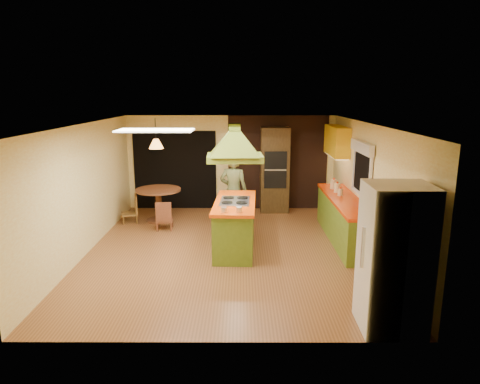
{
  "coord_description": "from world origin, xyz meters",
  "views": [
    {
      "loc": [
        0.27,
        -8.07,
        3.06
      ],
      "look_at": [
        0.25,
        0.2,
        1.15
      ],
      "focal_mm": 32.0,
      "sensor_mm": 36.0,
      "label": 1
    }
  ],
  "objects_px": {
    "refrigerator": "(394,258)",
    "dining_table": "(159,198)",
    "man": "(234,191)",
    "canister_large": "(337,188)",
    "kitchen_island": "(235,225)",
    "wall_oven": "(275,170)"
  },
  "relations": [
    {
      "from": "refrigerator",
      "to": "man",
      "type": "bearing_deg",
      "value": 118.06
    },
    {
      "from": "wall_oven",
      "to": "dining_table",
      "type": "height_order",
      "value": "wall_oven"
    },
    {
      "from": "kitchen_island",
      "to": "man",
      "type": "height_order",
      "value": "man"
    },
    {
      "from": "wall_oven",
      "to": "canister_large",
      "type": "distance_m",
      "value": 2.17
    },
    {
      "from": "refrigerator",
      "to": "canister_large",
      "type": "distance_m",
      "value": 4.05
    },
    {
      "from": "wall_oven",
      "to": "dining_table",
      "type": "distance_m",
      "value": 3.08
    },
    {
      "from": "man",
      "to": "wall_oven",
      "type": "height_order",
      "value": "wall_oven"
    },
    {
      "from": "kitchen_island",
      "to": "man",
      "type": "xyz_separation_m",
      "value": [
        -0.05,
        1.34,
        0.38
      ]
    },
    {
      "from": "kitchen_island",
      "to": "wall_oven",
      "type": "bearing_deg",
      "value": 73.18
    },
    {
      "from": "man",
      "to": "canister_large",
      "type": "xyz_separation_m",
      "value": [
        2.3,
        -0.26,
        0.14
      ]
    },
    {
      "from": "refrigerator",
      "to": "dining_table",
      "type": "distance_m",
      "value": 6.31
    },
    {
      "from": "man",
      "to": "wall_oven",
      "type": "bearing_deg",
      "value": -112.57
    },
    {
      "from": "kitchen_island",
      "to": "dining_table",
      "type": "relative_size",
      "value": 1.84
    },
    {
      "from": "wall_oven",
      "to": "refrigerator",
      "type": "bearing_deg",
      "value": -79.51
    },
    {
      "from": "refrigerator",
      "to": "wall_oven",
      "type": "height_order",
      "value": "wall_oven"
    },
    {
      "from": "refrigerator",
      "to": "wall_oven",
      "type": "distance_m",
      "value": 5.92
    },
    {
      "from": "refrigerator",
      "to": "canister_large",
      "type": "relative_size",
      "value": 9.75
    },
    {
      "from": "kitchen_island",
      "to": "canister_large",
      "type": "relative_size",
      "value": 10.0
    },
    {
      "from": "kitchen_island",
      "to": "refrigerator",
      "type": "distance_m",
      "value": 3.67
    },
    {
      "from": "man",
      "to": "kitchen_island",
      "type": "bearing_deg",
      "value": 104.29
    },
    {
      "from": "canister_large",
      "to": "man",
      "type": "bearing_deg",
      "value": 173.5
    },
    {
      "from": "kitchen_island",
      "to": "man",
      "type": "bearing_deg",
      "value": 94.61
    }
  ]
}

